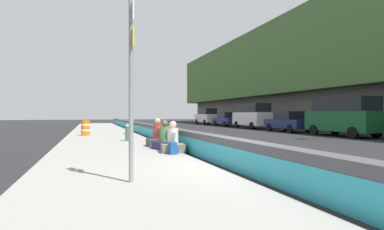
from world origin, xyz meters
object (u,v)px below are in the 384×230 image
object	(u,v)px
backpack	(173,148)
parked_car_far	(226,119)
seated_person_foreground	(173,143)
seated_person_middle	(165,140)
construction_barrel	(85,128)
parked_car_farther	(207,116)
fire_hydrant	(128,132)
route_sign_post	(131,76)
seated_person_rear	(158,137)
parked_car_midline	(252,115)
parked_car_fourth	(288,122)
parked_car_third	(344,116)

from	to	relation	value
backpack	parked_car_far	world-z (taller)	parked_car_far
seated_person_foreground	seated_person_middle	xyz separation A→B (m)	(1.09, 0.03, 0.00)
construction_barrel	parked_car_farther	size ratio (longest dim) A/B	0.20
fire_hydrant	seated_person_middle	xyz separation A→B (m)	(-4.02, -0.93, -0.10)
route_sign_post	seated_person_rear	xyz separation A→B (m)	(6.35, -1.89, -1.71)
parked_car_midline	parked_car_fourth	bearing A→B (deg)	178.39
route_sign_post	parked_car_third	xyz separation A→B (m)	(9.65, -15.02, -0.86)
seated_person_middle	parked_car_farther	bearing A→B (deg)	-24.44
seated_person_foreground	parked_car_fourth	distance (m)	16.92
parked_car_far	parked_car_farther	bearing A→B (deg)	1.55
fire_hydrant	construction_barrel	world-z (taller)	construction_barrel
route_sign_post	seated_person_foreground	distance (m)	4.96
route_sign_post	parked_car_farther	world-z (taller)	route_sign_post
seated_person_rear	parked_car_fourth	size ratio (longest dim) A/B	0.26
route_sign_post	seated_person_foreground	size ratio (longest dim) A/B	3.30
parked_car_fourth	parked_car_far	size ratio (longest dim) A/B	1.00
fire_hydrant	construction_barrel	distance (m)	5.14
seated_person_middle	parked_car_fourth	size ratio (longest dim) A/B	0.24
fire_hydrant	parked_car_farther	distance (m)	27.86
seated_person_middle	parked_car_farther	world-z (taller)	parked_car_farther
fire_hydrant	seated_person_foreground	bearing A→B (deg)	-169.37
parked_car_fourth	seated_person_rear	bearing A→B (deg)	124.41
route_sign_post	parked_car_midline	distance (m)	26.14
seated_person_foreground	construction_barrel	world-z (taller)	seated_person_foreground
route_sign_post	parked_car_farther	size ratio (longest dim) A/B	0.75
backpack	construction_barrel	size ratio (longest dim) A/B	0.42
seated_person_foreground	parked_car_fourth	size ratio (longest dim) A/B	0.24
parked_car_midline	parked_car_farther	xyz separation A→B (m)	(12.15, 0.22, -0.17)
route_sign_post	parked_car_midline	bearing A→B (deg)	-35.02
seated_person_foreground	parked_car_midline	size ratio (longest dim) A/B	0.21
parked_car_third	parked_car_far	size ratio (longest dim) A/B	1.14
seated_person_rear	parked_car_far	distance (m)	24.84
seated_person_rear	backpack	size ratio (longest dim) A/B	2.90
seated_person_middle	parked_car_far	bearing A→B (deg)	-30.38
backpack	parked_car_third	xyz separation A→B (m)	(5.93, -13.18, 1.02)
fire_hydrant	parked_car_farther	world-z (taller)	parked_car_farther
parked_car_third	backpack	bearing A→B (deg)	114.23
seated_person_middle	fire_hydrant	bearing A→B (deg)	13.02
seated_person_rear	backpack	distance (m)	2.63
construction_barrel	parked_car_fourth	bearing A→B (deg)	-85.78
parked_car_midline	seated_person_foreground	bearing A→B (deg)	142.84
parked_car_third	parked_car_far	xyz separation A→B (m)	(17.82, 0.08, -0.49)
seated_person_middle	backpack	size ratio (longest dim) A/B	2.75
fire_hydrant	construction_barrel	bearing A→B (deg)	23.55
seated_person_foreground	parked_car_fourth	bearing A→B (deg)	-49.44
parked_car_far	parked_car_farther	distance (m)	6.08
seated_person_foreground	construction_barrel	bearing A→B (deg)	17.05
fire_hydrant	parked_car_third	world-z (taller)	parked_car_third
parked_car_midline	parked_car_far	xyz separation A→B (m)	(6.08, 0.06, -0.49)
parked_car_far	seated_person_rear	bearing A→B (deg)	148.30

